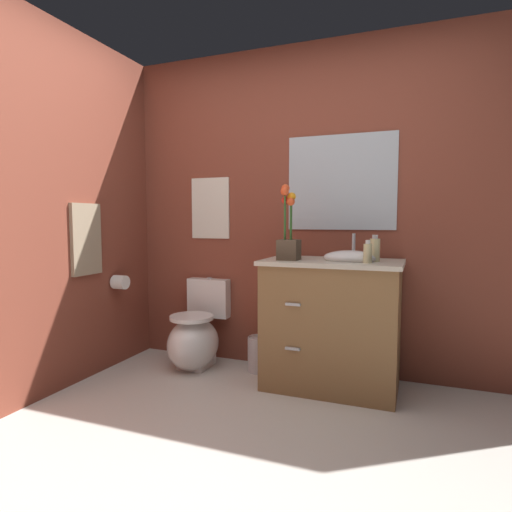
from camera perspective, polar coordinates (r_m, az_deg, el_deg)
name	(u,v)px	position (r m, az deg, el deg)	size (l,w,h in m)	color
ground_plane	(207,481)	(2.18, -6.54, -27.75)	(9.48, 9.48, 0.00)	beige
wall_back	(328,210)	(3.30, 9.58, 6.12)	(4.42, 0.05, 2.50)	brown
wall_left	(41,208)	(3.12, -26.78, 5.75)	(0.05, 4.44, 2.50)	brown
toilet	(196,337)	(3.49, -8.02, -10.65)	(0.38, 0.59, 0.69)	white
vanity_cabinet	(332,323)	(3.04, 10.09, -8.75)	(0.94, 0.56, 1.08)	brown
flower_vase	(289,233)	(2.93, 4.40, 3.10)	(0.14, 0.14, 0.52)	#4C3D2D
soap_bottle	(368,253)	(2.81, 14.71, 0.42)	(0.05, 0.05, 0.15)	beige
lotion_bottle	(375,249)	(2.92, 15.60, 0.85)	(0.07, 0.07, 0.18)	beige
trash_bin	(259,354)	(3.39, 0.44, -12.93)	(0.18, 0.18, 0.27)	#B7B7BC
wall_poster	(210,208)	(3.60, -6.13, 6.37)	(0.34, 0.01, 0.50)	silver
wall_mirror	(341,182)	(3.26, 11.30, 9.63)	(0.80, 0.01, 0.70)	#B2BCC6
hanging_towel	(86,239)	(3.34, -21.76, 2.09)	(0.03, 0.28, 0.52)	gray
toilet_paper_roll	(120,282)	(3.55, -17.71, -3.35)	(0.11, 0.11, 0.11)	white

